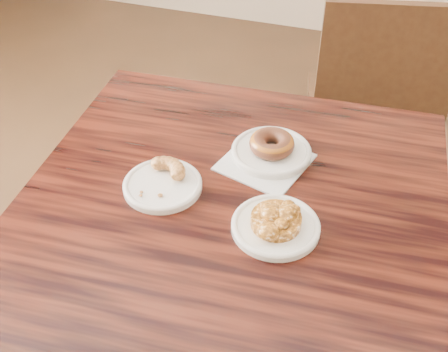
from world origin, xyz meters
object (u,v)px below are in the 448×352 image
(cafe_table, at_px, (230,314))
(apple_fritter, at_px, (276,219))
(cruller_fragment, at_px, (162,178))
(glazed_donut, at_px, (272,143))
(chair_far, at_px, (367,109))

(cafe_table, relative_size, apple_fritter, 6.30)
(apple_fritter, bearing_deg, cruller_fragment, 170.47)
(glazed_donut, bearing_deg, cafe_table, -103.45)
(apple_fritter, bearing_deg, glazed_donut, 106.68)
(cafe_table, bearing_deg, apple_fritter, -28.51)
(chair_far, distance_m, cruller_fragment, 1.01)
(apple_fritter, xyz_separation_m, cruller_fragment, (-0.25, 0.04, -0.00))
(chair_far, bearing_deg, cruller_fragment, 56.50)
(apple_fritter, height_order, cruller_fragment, apple_fritter)
(cafe_table, distance_m, apple_fritter, 0.42)
(cafe_table, xyz_separation_m, chair_far, (0.21, 0.88, 0.08))
(glazed_donut, bearing_deg, chair_far, 76.99)
(cruller_fragment, bearing_deg, glazed_donut, 42.94)
(chair_far, distance_m, glazed_donut, 0.81)
(cafe_table, distance_m, cruller_fragment, 0.43)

